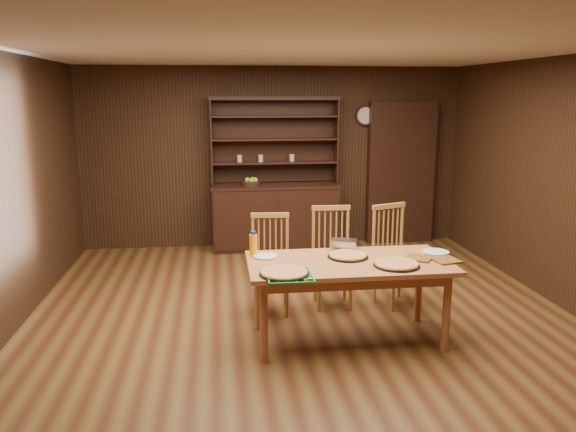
{
  "coord_description": "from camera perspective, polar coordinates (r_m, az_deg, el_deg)",
  "views": [
    {
      "loc": [
        -0.81,
        -5.15,
        2.2
      ],
      "look_at": [
        -0.11,
        0.4,
        0.99
      ],
      "focal_mm": 35.0,
      "sensor_mm": 36.0,
      "label": 1
    }
  ],
  "objects": [
    {
      "name": "floor",
      "position": [
        5.66,
        1.65,
        -10.64
      ],
      "size": [
        6.0,
        6.0,
        0.0
      ],
      "primitive_type": "plane",
      "color": "brown",
      "rests_on": "ground"
    },
    {
      "name": "room_shell",
      "position": [
        5.25,
        1.76,
        5.42
      ],
      "size": [
        6.0,
        6.0,
        6.0
      ],
      "color": "silver",
      "rests_on": "floor"
    },
    {
      "name": "china_hutch",
      "position": [
        8.11,
        -1.3,
        0.82
      ],
      "size": [
        1.84,
        0.52,
        2.17
      ],
      "color": "black",
      "rests_on": "floor"
    },
    {
      "name": "doorway",
      "position": [
        8.58,
        11.35,
        4.29
      ],
      "size": [
        1.0,
        0.18,
        2.1
      ],
      "primitive_type": "cube",
      "color": "black",
      "rests_on": "floor"
    },
    {
      "name": "wall_clock",
      "position": [
        8.4,
        7.86,
        10.08
      ],
      "size": [
        0.3,
        0.05,
        0.3
      ],
      "color": "black",
      "rests_on": "room_shell"
    },
    {
      "name": "dining_table",
      "position": [
        5.07,
        6.17,
        -5.5
      ],
      "size": [
        1.8,
        0.9,
        0.75
      ],
      "color": "#C77745",
      "rests_on": "floor"
    },
    {
      "name": "chair_left",
      "position": [
        5.78,
        -1.8,
        -4.5
      ],
      "size": [
        0.44,
        0.42,
        1.01
      ],
      "rotation": [
        0.0,
        0.0,
        -0.07
      ],
      "color": "#AE763B",
      "rests_on": "floor"
    },
    {
      "name": "chair_center",
      "position": [
        5.97,
        4.46,
        -3.77
      ],
      "size": [
        0.45,
        0.43,
        1.05
      ],
      "rotation": [
        0.0,
        0.0,
        -0.04
      ],
      "color": "#AE763B",
      "rests_on": "floor"
    },
    {
      "name": "chair_right",
      "position": [
        6.1,
        10.61,
        -3.54
      ],
      "size": [
        0.56,
        0.54,
        1.06
      ],
      "rotation": [
        0.0,
        0.0,
        0.36
      ],
      "color": "#AE763B",
      "rests_on": "floor"
    },
    {
      "name": "pizza_left",
      "position": [
        4.64,
        -0.41,
        -5.78
      ],
      "size": [
        0.41,
        0.41,
        0.04
      ],
      "color": "black",
      "rests_on": "dining_table"
    },
    {
      "name": "pizza_right",
      "position": [
        4.95,
        10.97,
        -4.82
      ],
      "size": [
        0.4,
        0.4,
        0.04
      ],
      "color": "black",
      "rests_on": "dining_table"
    },
    {
      "name": "pizza_center",
      "position": [
        5.15,
        6.1,
        -4.01
      ],
      "size": [
        0.37,
        0.37,
        0.04
      ],
      "color": "black",
      "rests_on": "dining_table"
    },
    {
      "name": "cooling_rack",
      "position": [
        4.6,
        0.15,
        -6.05
      ],
      "size": [
        0.47,
        0.47,
        0.02
      ],
      "primitive_type": null,
      "rotation": [
        0.0,
        0.0,
        0.4
      ],
      "color": "#0CA247",
      "rests_on": "dining_table"
    },
    {
      "name": "plate_left",
      "position": [
        5.13,
        -2.29,
        -4.1
      ],
      "size": [
        0.24,
        0.24,
        0.02
      ],
      "color": "white",
      "rests_on": "dining_table"
    },
    {
      "name": "plate_right",
      "position": [
        5.44,
        14.73,
        -3.55
      ],
      "size": [
        0.26,
        0.26,
        0.02
      ],
      "color": "white",
      "rests_on": "dining_table"
    },
    {
      "name": "foil_dish",
      "position": [
        5.4,
        5.69,
        -2.9
      ],
      "size": [
        0.28,
        0.23,
        0.09
      ],
      "primitive_type": "cube",
      "rotation": [
        0.0,
        0.0,
        -0.31
      ],
      "color": "white",
      "rests_on": "dining_table"
    },
    {
      "name": "juice_bottle",
      "position": [
        5.17,
        -3.54,
        -2.89
      ],
      "size": [
        0.07,
        0.07,
        0.23
      ],
      "color": "#FF9D0D",
      "rests_on": "dining_table"
    },
    {
      "name": "pot_holder_a",
      "position": [
        5.2,
        15.73,
        -4.35
      ],
      "size": [
        0.26,
        0.26,
        0.02
      ],
      "primitive_type": "cube",
      "rotation": [
        0.0,
        0.0,
        0.21
      ],
      "color": "#AB1513",
      "rests_on": "dining_table"
    },
    {
      "name": "pot_holder_b",
      "position": [
        5.21,
        13.12,
        -4.18
      ],
      "size": [
        0.31,
        0.31,
        0.02
      ],
      "primitive_type": "cube",
      "rotation": [
        0.0,
        0.0,
        -0.6
      ],
      "color": "#AB1513",
      "rests_on": "dining_table"
    },
    {
      "name": "fruit_bowl",
      "position": [
        7.95,
        -3.76,
        3.41
      ],
      "size": [
        0.28,
        0.28,
        0.12
      ],
      "color": "black",
      "rests_on": "china_hutch"
    }
  ]
}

